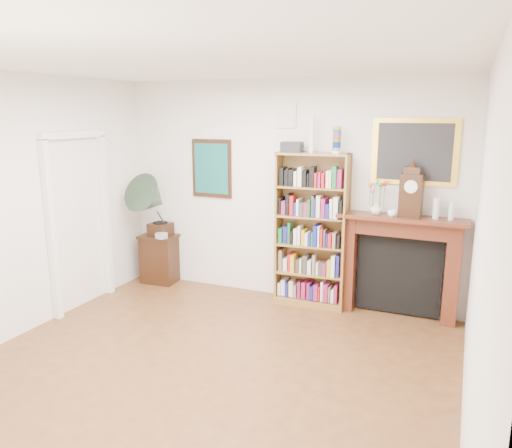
{
  "coord_description": "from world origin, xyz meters",
  "views": [
    {
      "loc": [
        2.14,
        -3.45,
        2.39
      ],
      "look_at": [
        -0.02,
        1.6,
        1.16
      ],
      "focal_mm": 35.0,
      "sensor_mm": 36.0,
      "label": 1
    }
  ],
  "objects": [
    {
      "name": "bottle_left",
      "position": [
        1.84,
        2.35,
        1.35
      ],
      "size": [
        0.07,
        0.07,
        0.24
      ],
      "primitive_type": "cylinder",
      "color": "silver",
      "rests_on": "fireplace"
    },
    {
      "name": "flower_vase",
      "position": [
        1.18,
        2.34,
        1.3
      ],
      "size": [
        0.14,
        0.14,
        0.14
      ],
      "primitive_type": "imported",
      "rotation": [
        0.0,
        0.0,
        0.01
      ],
      "color": "white",
      "rests_on": "fireplace"
    },
    {
      "name": "teal_poster",
      "position": [
        -1.05,
        2.48,
        1.65
      ],
      "size": [
        0.58,
        0.04,
        0.78
      ],
      "color": "black",
      "rests_on": "back_wall"
    },
    {
      "name": "mantel_clock",
      "position": [
        1.56,
        2.33,
        1.5
      ],
      "size": [
        0.26,
        0.16,
        0.57
      ],
      "rotation": [
        0.0,
        0.0,
        -0.11
      ],
      "color": "black",
      "rests_on": "fireplace"
    },
    {
      "name": "cd_stack",
      "position": [
        -1.68,
        2.16,
        0.73
      ],
      "size": [
        0.14,
        0.14,
        0.08
      ],
      "primitive_type": "cube",
      "rotation": [
        0.0,
        0.0,
        -0.19
      ],
      "color": "silver",
      "rests_on": "side_cabinet"
    },
    {
      "name": "bookshelf",
      "position": [
        0.41,
        2.32,
        1.07
      ],
      "size": [
        0.9,
        0.37,
        2.21
      ],
      "rotation": [
        0.0,
        0.0,
        0.07
      ],
      "color": "brown",
      "rests_on": "floor"
    },
    {
      "name": "small_picture",
      "position": [
        0.0,
        2.48,
        2.35
      ],
      "size": [
        0.26,
        0.04,
        0.3
      ],
      "color": "white",
      "rests_on": "back_wall"
    },
    {
      "name": "room",
      "position": [
        0.0,
        0.0,
        1.4
      ],
      "size": [
        4.51,
        5.01,
        2.81
      ],
      "color": "#542D19",
      "rests_on": "ground"
    },
    {
      "name": "teacup",
      "position": [
        1.37,
        2.27,
        1.27
      ],
      "size": [
        0.13,
        0.13,
        0.08
      ],
      "primitive_type": "imported",
      "rotation": [
        0.0,
        0.0,
        -0.34
      ],
      "color": "white",
      "rests_on": "fireplace"
    },
    {
      "name": "side_cabinet",
      "position": [
        -1.82,
        2.3,
        0.35
      ],
      "size": [
        0.53,
        0.41,
        0.69
      ],
      "primitive_type": "cube",
      "rotation": [
        0.0,
        0.0,
        0.08
      ],
      "color": "black",
      "rests_on": "floor"
    },
    {
      "name": "gilt_painting",
      "position": [
        1.55,
        2.48,
        1.95
      ],
      "size": [
        0.95,
        0.04,
        0.75
      ],
      "color": "gold",
      "rests_on": "back_wall"
    },
    {
      "name": "bottle_right",
      "position": [
        2.0,
        2.35,
        1.33
      ],
      "size": [
        0.06,
        0.06,
        0.2
      ],
      "primitive_type": "cylinder",
      "color": "silver",
      "rests_on": "fireplace"
    },
    {
      "name": "gramophone",
      "position": [
        -1.81,
        2.18,
        1.2
      ],
      "size": [
        0.63,
        0.75,
        0.9
      ],
      "rotation": [
        0.0,
        0.0,
        -0.12
      ],
      "color": "black",
      "rests_on": "side_cabinet"
    },
    {
      "name": "fireplace",
      "position": [
        1.47,
        2.39,
        0.73
      ],
      "size": [
        1.46,
        0.37,
        1.23
      ],
      "rotation": [
        0.0,
        0.0,
        -0.02
      ],
      "color": "#532013",
      "rests_on": "floor"
    },
    {
      "name": "door_casing",
      "position": [
        -2.21,
        1.2,
        1.26
      ],
      "size": [
        0.08,
        1.02,
        2.17
      ],
      "color": "white",
      "rests_on": "left_wall"
    }
  ]
}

